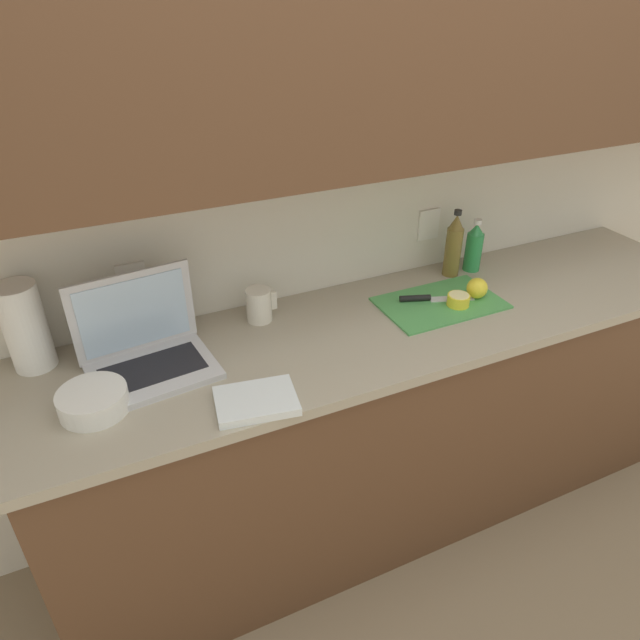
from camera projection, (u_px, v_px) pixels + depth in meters
name	position (u px, v px, depth m)	size (l,w,h in m)	color
ground_plane	(386.00, 503.00, 2.43)	(12.00, 12.00, 0.00)	#847056
wall_back	(379.00, 112.00, 1.80)	(5.20, 0.38, 2.60)	silver
counter_unit	(397.00, 417.00, 2.19)	(2.56, 0.61, 0.93)	brown
laptop	(145.00, 347.00, 1.68)	(0.38, 0.30, 0.28)	silver
cutting_board	(440.00, 303.00, 2.03)	(0.43, 0.27, 0.01)	#4C9E51
knife	(424.00, 298.00, 2.03)	(0.26, 0.12, 0.02)	silver
lemon_half_cut	(458.00, 300.00, 2.00)	(0.08, 0.08, 0.04)	yellow
lemon_whole_beside	(478.00, 289.00, 2.03)	(0.07, 0.07, 0.07)	yellow
bottle_green_soda	(474.00, 247.00, 2.21)	(0.07, 0.07, 0.21)	#2D934C
bottle_oil_tall	(454.00, 246.00, 2.16)	(0.06, 0.06, 0.26)	olive
measuring_cup	(259.00, 305.00, 1.91)	(0.11, 0.09, 0.11)	silver
bowl_white	(93.00, 401.00, 1.52)	(0.18, 0.18, 0.06)	white
paper_towel_roll	(25.00, 327.00, 1.64)	(0.12, 0.12, 0.27)	white
dish_towel	(256.00, 401.00, 1.55)	(0.22, 0.16, 0.02)	white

